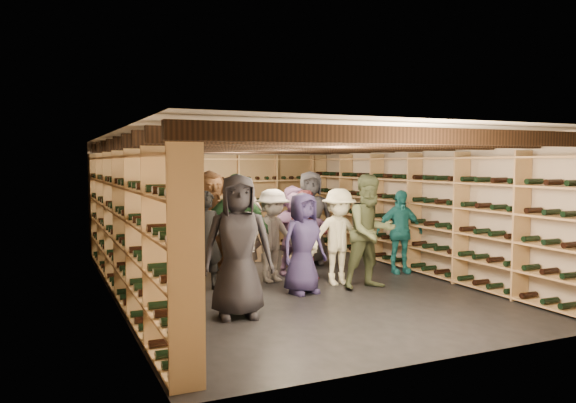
{
  "coord_description": "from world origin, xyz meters",
  "views": [
    {
      "loc": [
        -3.69,
        -8.4,
        1.98
      ],
      "look_at": [
        0.14,
        0.2,
        1.32
      ],
      "focal_mm": 35.0,
      "sensor_mm": 36.0,
      "label": 1
    }
  ],
  "objects_px": {
    "person_3": "(339,237)",
    "person_4": "(400,232)",
    "person_7": "(244,227)",
    "person_10": "(236,230)",
    "person_6": "(303,243)",
    "person_9": "(273,236)",
    "crate_stack_right": "(230,257)",
    "person_2": "(371,232)",
    "person_12": "(310,218)",
    "person_1": "(207,241)",
    "crate_stack_left": "(249,240)",
    "crate_loose": "(296,261)",
    "person_0": "(238,246)",
    "person_8": "(307,235)",
    "person_5": "(211,223)",
    "person_11": "(294,230)"
  },
  "relations": [
    {
      "from": "person_3",
      "to": "person_4",
      "type": "bearing_deg",
      "value": 18.43
    },
    {
      "from": "person_7",
      "to": "person_10",
      "type": "bearing_deg",
      "value": -109.24
    },
    {
      "from": "person_4",
      "to": "person_6",
      "type": "bearing_deg",
      "value": -151.33
    },
    {
      "from": "person_9",
      "to": "person_10",
      "type": "xyz_separation_m",
      "value": [
        -0.64,
        -0.01,
        0.13
      ]
    },
    {
      "from": "crate_stack_right",
      "to": "person_2",
      "type": "distance_m",
      "value": 2.83
    },
    {
      "from": "person_9",
      "to": "person_12",
      "type": "relative_size",
      "value": 0.85
    },
    {
      "from": "person_3",
      "to": "person_4",
      "type": "distance_m",
      "value": 1.52
    },
    {
      "from": "person_2",
      "to": "person_1",
      "type": "bearing_deg",
      "value": 159.74
    },
    {
      "from": "person_7",
      "to": "crate_stack_left",
      "type": "bearing_deg",
      "value": 81.59
    },
    {
      "from": "crate_stack_left",
      "to": "person_7",
      "type": "bearing_deg",
      "value": -112.6
    },
    {
      "from": "crate_loose",
      "to": "person_0",
      "type": "xyz_separation_m",
      "value": [
        -2.19,
        -2.98,
        0.83
      ]
    },
    {
      "from": "person_4",
      "to": "person_8",
      "type": "bearing_deg",
      "value": -173.55
    },
    {
      "from": "crate_stack_left",
      "to": "person_2",
      "type": "relative_size",
      "value": 0.47
    },
    {
      "from": "person_3",
      "to": "person_9",
      "type": "xyz_separation_m",
      "value": [
        -0.91,
        0.61,
        -0.01
      ]
    },
    {
      "from": "person_5",
      "to": "person_10",
      "type": "relative_size",
      "value": 1.02
    },
    {
      "from": "person_5",
      "to": "crate_stack_right",
      "type": "bearing_deg",
      "value": 27.53
    },
    {
      "from": "person_6",
      "to": "person_7",
      "type": "bearing_deg",
      "value": 97.32
    },
    {
      "from": "person_1",
      "to": "person_2",
      "type": "xyz_separation_m",
      "value": [
        2.39,
        -0.86,
        0.12
      ]
    },
    {
      "from": "person_10",
      "to": "crate_stack_right",
      "type": "bearing_deg",
      "value": 99.31
    },
    {
      "from": "crate_stack_right",
      "to": "person_6",
      "type": "relative_size",
      "value": 0.36
    },
    {
      "from": "person_9",
      "to": "person_5",
      "type": "bearing_deg",
      "value": 113.41
    },
    {
      "from": "person_2",
      "to": "person_6",
      "type": "bearing_deg",
      "value": 173.2
    },
    {
      "from": "person_10",
      "to": "person_9",
      "type": "bearing_deg",
      "value": 24.15
    },
    {
      "from": "person_10",
      "to": "person_6",
      "type": "bearing_deg",
      "value": -27.59
    },
    {
      "from": "crate_loose",
      "to": "person_10",
      "type": "bearing_deg",
      "value": -143.05
    },
    {
      "from": "crate_stack_right",
      "to": "crate_loose",
      "type": "relative_size",
      "value": 1.09
    },
    {
      "from": "person_0",
      "to": "person_11",
      "type": "distance_m",
      "value": 2.89
    },
    {
      "from": "person_1",
      "to": "person_5",
      "type": "distance_m",
      "value": 1.25
    },
    {
      "from": "person_2",
      "to": "person_5",
      "type": "bearing_deg",
      "value": 133.9
    },
    {
      "from": "crate_stack_left",
      "to": "person_5",
      "type": "bearing_deg",
      "value": -135.04
    },
    {
      "from": "crate_loose",
      "to": "person_8",
      "type": "xyz_separation_m",
      "value": [
        -0.38,
        -1.28,
        0.67
      ]
    },
    {
      "from": "person_4",
      "to": "person_8",
      "type": "relative_size",
      "value": 0.98
    },
    {
      "from": "person_0",
      "to": "person_4",
      "type": "height_order",
      "value": "person_0"
    },
    {
      "from": "crate_loose",
      "to": "person_3",
      "type": "height_order",
      "value": "person_3"
    },
    {
      "from": "crate_stack_right",
      "to": "person_10",
      "type": "height_order",
      "value": "person_10"
    },
    {
      "from": "person_3",
      "to": "person_12",
      "type": "bearing_deg",
      "value": 80.98
    },
    {
      "from": "person_0",
      "to": "person_3",
      "type": "distance_m",
      "value": 2.42
    },
    {
      "from": "person_7",
      "to": "person_8",
      "type": "distance_m",
      "value": 1.08
    },
    {
      "from": "person_4",
      "to": "person_7",
      "type": "bearing_deg",
      "value": 177.38
    },
    {
      "from": "person_9",
      "to": "person_12",
      "type": "height_order",
      "value": "person_12"
    },
    {
      "from": "person_10",
      "to": "person_12",
      "type": "xyz_separation_m",
      "value": [
        1.94,
        1.23,
        0.0
      ]
    },
    {
      "from": "person_6",
      "to": "person_3",
      "type": "bearing_deg",
      "value": 11.39
    },
    {
      "from": "person_1",
      "to": "person_11",
      "type": "height_order",
      "value": "person_11"
    },
    {
      "from": "person_2",
      "to": "person_6",
      "type": "xyz_separation_m",
      "value": [
        -1.11,
        0.12,
        -0.13
      ]
    },
    {
      "from": "person_2",
      "to": "crate_stack_right",
      "type": "bearing_deg",
      "value": 124.3
    },
    {
      "from": "person_10",
      "to": "person_1",
      "type": "bearing_deg",
      "value": -138.04
    },
    {
      "from": "crate_stack_left",
      "to": "person_7",
      "type": "xyz_separation_m",
      "value": [
        -0.68,
        -1.62,
        0.45
      ]
    },
    {
      "from": "crate_stack_left",
      "to": "person_12",
      "type": "xyz_separation_m",
      "value": [
        0.96,
        -0.86,
        0.48
      ]
    },
    {
      "from": "person_7",
      "to": "person_10",
      "type": "height_order",
      "value": "person_10"
    },
    {
      "from": "crate_loose",
      "to": "person_9",
      "type": "distance_m",
      "value": 1.71
    }
  ]
}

